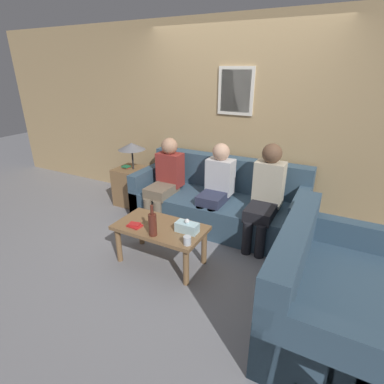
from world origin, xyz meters
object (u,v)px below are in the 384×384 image
(couch_side, at_px, (327,295))
(coffee_table, at_px, (161,232))
(person_middle, at_px, (217,185))
(person_right, at_px, (266,193))
(couch_main, at_px, (219,203))
(wine_bottle, at_px, (153,224))
(drinking_glass, at_px, (187,240))
(person_left, at_px, (166,177))

(couch_side, distance_m, coffee_table, 1.66)
(person_middle, xyz_separation_m, person_right, (0.64, -0.05, 0.04))
(person_right, bearing_deg, couch_side, -52.17)
(person_right, bearing_deg, couch_main, 163.89)
(couch_main, height_order, person_right, person_right)
(couch_main, xyz_separation_m, couch_side, (1.47, -1.23, 0.00))
(coffee_table, bearing_deg, couch_main, 80.83)
(wine_bottle, relative_size, person_right, 0.27)
(couch_side, bearing_deg, drinking_glass, 93.76)
(drinking_glass, bearing_deg, couch_main, 100.16)
(drinking_glass, height_order, person_right, person_right)
(couch_side, relative_size, person_left, 1.37)
(couch_main, bearing_deg, drinking_glass, -79.84)
(couch_side, height_order, person_left, person_left)
(drinking_glass, bearing_deg, couch_side, 3.76)
(couch_side, xyz_separation_m, person_right, (-0.81, 1.04, 0.35))
(person_left, bearing_deg, couch_main, 16.66)
(drinking_glass, height_order, person_left, person_left)
(drinking_glass, distance_m, person_left, 1.46)
(drinking_glass, distance_m, person_right, 1.21)
(person_right, bearing_deg, person_left, -179.17)
(couch_main, height_order, drinking_glass, couch_main)
(person_left, bearing_deg, person_right, 0.83)
(couch_main, xyz_separation_m, person_right, (0.66, -0.19, 0.35))
(person_middle, distance_m, person_right, 0.65)
(drinking_glass, bearing_deg, person_right, 69.28)
(wine_bottle, height_order, person_middle, person_middle)
(coffee_table, bearing_deg, wine_bottle, -78.36)
(wine_bottle, relative_size, drinking_glass, 3.82)
(couch_side, distance_m, person_middle, 1.85)
(wine_bottle, bearing_deg, person_middle, 82.08)
(coffee_table, height_order, drinking_glass, drinking_glass)
(couch_side, relative_size, drinking_glass, 17.98)
(coffee_table, bearing_deg, person_right, 48.33)
(couch_main, xyz_separation_m, person_middle, (0.02, -0.14, 0.31))
(couch_main, distance_m, coffee_table, 1.16)
(couch_main, relative_size, couch_side, 1.46)
(wine_bottle, height_order, drinking_glass, wine_bottle)
(coffee_table, relative_size, person_right, 0.80)
(couch_main, relative_size, person_left, 2.00)
(person_left, distance_m, person_right, 1.37)
(couch_main, distance_m, couch_side, 1.92)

